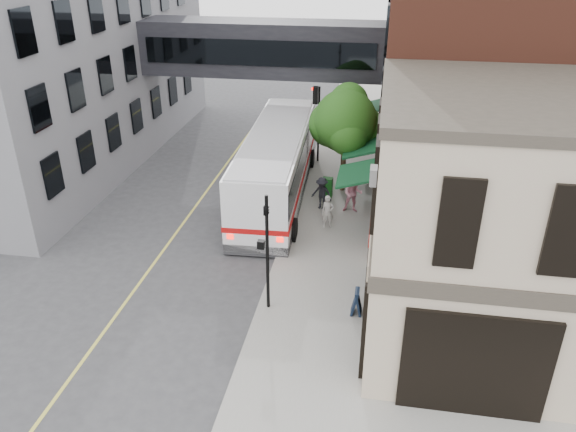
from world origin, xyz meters
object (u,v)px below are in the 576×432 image
(pedestrian_b, at_px, (353,193))
(pedestrian_c, at_px, (322,193))
(newspaper_box, at_px, (327,187))
(pedestrian_a, at_px, (328,212))
(sandwich_board, at_px, (357,302))
(bus, at_px, (277,162))

(pedestrian_b, xyz_separation_m, pedestrian_c, (-1.53, 0.08, -0.14))
(pedestrian_b, height_order, newspaper_box, pedestrian_b)
(newspaper_box, bearing_deg, pedestrian_c, -92.02)
(pedestrian_a, distance_m, sandwich_board, 6.70)
(pedestrian_c, xyz_separation_m, sandwich_board, (2.23, -8.39, -0.34))
(pedestrian_b, xyz_separation_m, sandwich_board, (0.71, -8.31, -0.48))
(bus, bearing_deg, pedestrian_b, -19.72)
(bus, height_order, pedestrian_a, bus)
(bus, distance_m, pedestrian_a, 4.56)
(pedestrian_b, bearing_deg, newspaper_box, 129.95)
(pedestrian_a, relative_size, pedestrian_c, 0.95)
(bus, xyz_separation_m, pedestrian_b, (4.02, -1.44, -0.82))
(bus, xyz_separation_m, pedestrian_c, (2.50, -1.37, -0.97))
(sandwich_board, bearing_deg, bus, 116.30)
(pedestrian_c, height_order, sandwich_board, pedestrian_c)
(bus, relative_size, pedestrian_a, 8.28)
(sandwich_board, bearing_deg, pedestrian_b, 95.29)
(pedestrian_c, bearing_deg, sandwich_board, -57.35)
(pedestrian_a, bearing_deg, pedestrian_c, 95.90)
(bus, distance_m, sandwich_board, 10.92)
(bus, height_order, newspaper_box, bus)
(bus, relative_size, pedestrian_c, 7.88)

